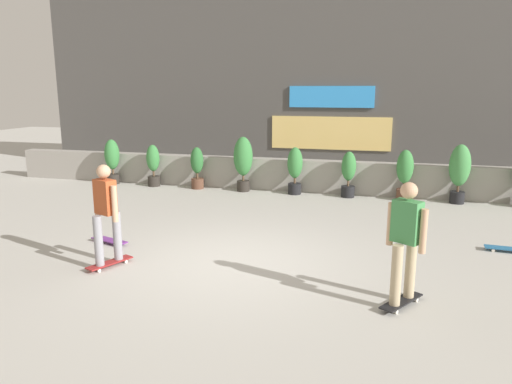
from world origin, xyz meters
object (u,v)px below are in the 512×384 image
potted_plant_2 (197,167)px  skater_by_wall_right (106,211)px  potted_plant_7 (460,169)px  potted_plant_3 (243,160)px  potted_plant_6 (405,172)px  skateboard_near_camera (509,249)px  potted_plant_4 (295,168)px  potted_plant_0 (112,159)px  potted_plant_1 (153,164)px  potted_plant_5 (349,173)px  skateboard_aside (109,240)px  skater_foreground (406,239)px

potted_plant_2 → skater_by_wall_right: size_ratio=0.72×
potted_plant_2 → potted_plant_7: size_ratio=0.81×
potted_plant_3 → potted_plant_7: bearing=0.0°
potted_plant_6 → skateboard_near_camera: bearing=-65.7°
potted_plant_4 → skateboard_near_camera: potted_plant_4 is taller
potted_plant_0 → skater_by_wall_right: skater_by_wall_right is taller
potted_plant_2 → potted_plant_1: bearing=180.0°
potted_plant_6 → potted_plant_5: bearing=180.0°
potted_plant_1 → potted_plant_2: size_ratio=1.02×
skater_by_wall_right → skateboard_near_camera: bearing=20.9°
potted_plant_0 → potted_plant_6: bearing=-0.0°
potted_plant_6 → skater_by_wall_right: size_ratio=0.78×
potted_plant_4 → potted_plant_5: (1.46, 0.00, -0.06)m
potted_plant_2 → skateboard_aside: potted_plant_2 is taller
potted_plant_5 → potted_plant_7: 2.76m
skateboard_aside → potted_plant_7: bearing=37.5°
potted_plant_3 → potted_plant_5: potted_plant_3 is taller
potted_plant_5 → skateboard_aside: potted_plant_5 is taller
potted_plant_4 → skater_by_wall_right: 6.54m
skater_foreground → potted_plant_3: bearing=122.5°
potted_plant_5 → potted_plant_7: potted_plant_7 is taller
potted_plant_6 → skater_foreground: 6.53m
potted_plant_1 → skater_by_wall_right: (2.37, -6.26, 0.27)m
potted_plant_0 → potted_plant_4: (5.65, -0.00, -0.05)m
potted_plant_4 → potted_plant_6: 2.89m
potted_plant_1 → potted_plant_5: bearing=-0.0°
potted_plant_2 → potted_plant_5: 4.34m
potted_plant_1 → potted_plant_2: bearing=-0.0°
potted_plant_2 → potted_plant_6: bearing=-0.0°
potted_plant_7 → skater_foreground: size_ratio=0.89×
potted_plant_7 → skateboard_aside: bearing=-142.5°
potted_plant_7 → skateboard_aside: 8.58m
potted_plant_2 → skater_by_wall_right: bearing=-81.2°
potted_plant_6 → skater_foreground: skater_foreground is taller
potted_plant_2 → skateboard_near_camera: (7.48, -3.77, -0.59)m
potted_plant_1 → potted_plant_7: bearing=-0.0°
potted_plant_4 → skateboard_aside: 5.84m
potted_plant_1 → skateboard_near_camera: (8.88, -3.77, -0.61)m
skateboard_aside → potted_plant_6: bearing=43.6°
potted_plant_1 → skateboard_aside: bearing=-71.8°
potted_plant_5 → skater_by_wall_right: (-3.37, -6.26, 0.27)m
potted_plant_0 → potted_plant_6: 8.54m
potted_plant_1 → potted_plant_2: potted_plant_1 is taller
potted_plant_5 → skater_foreground: (1.22, -6.52, 0.27)m
skater_foreground → potted_plant_7: bearing=76.8°
potted_plant_3 → skateboard_near_camera: size_ratio=1.91×
potted_plant_2 → potted_plant_6: (5.77, -0.00, 0.10)m
potted_plant_3 → skater_foreground: 7.74m
potted_plant_0 → potted_plant_1: (1.37, 0.00, -0.10)m
potted_plant_5 → skateboard_near_camera: 4.94m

